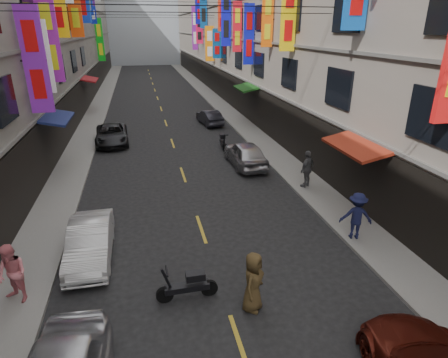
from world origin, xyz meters
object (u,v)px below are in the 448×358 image
car_left_far (112,135)px  car_right_far (209,117)px  scooter_far_right (223,142)px  pedestrian_rnear (356,216)px  pedestrian_rfar (307,169)px  car_left_mid (90,242)px  pedestrian_lfar (12,274)px  pedestrian_crossing (253,282)px  scooter_crossing (188,286)px  car_right_mid (245,154)px

car_left_far → car_right_far: 8.39m
scooter_far_right → pedestrian_rnear: size_ratio=1.01×
pedestrian_rnear → pedestrian_rfar: bearing=-73.2°
car_left_mid → pedestrian_lfar: (-1.82, -1.94, 0.38)m
car_left_mid → pedestrian_rfar: (9.65, 3.96, 0.40)m
pedestrian_crossing → pedestrian_rnear: bearing=-23.6°
scooter_crossing → car_right_mid: 11.58m
car_right_mid → pedestrian_crossing: bearing=73.5°
scooter_far_right → pedestrian_rfar: bearing=113.5°
scooter_far_right → car_right_far: size_ratio=0.50×
pedestrian_crossing → scooter_crossing: bearing=101.5°
pedestrian_crossing → pedestrian_lfar: bearing=112.5°
pedestrian_rfar → car_left_mid: bearing=-13.1°
car_right_mid → car_right_far: bearing=-90.8°
car_right_far → pedestrian_rfar: bearing=90.9°
pedestrian_lfar → pedestrian_crossing: (6.48, -1.64, -0.12)m
scooter_far_right → pedestrian_rnear: (2.28, -12.19, 0.57)m
pedestrian_rnear → car_left_far: bearing=-37.8°
scooter_far_right → pedestrian_rfar: (2.55, -7.33, 0.59)m
car_right_mid → pedestrian_rnear: pedestrian_rnear is taller
car_right_mid → pedestrian_crossing: (-2.97, -11.40, 0.18)m
car_right_mid → pedestrian_lfar: 13.59m
pedestrian_rnear → car_right_far: bearing=-64.1°
scooter_crossing → scooter_far_right: 14.67m
car_left_far → pedestrian_lfar: size_ratio=2.53×
scooter_crossing → pedestrian_rfar: bearing=-45.7°
car_left_far → car_right_mid: (7.65, -6.19, 0.08)m
car_left_mid → pedestrian_crossing: (4.67, -3.59, 0.25)m
car_right_far → pedestrian_rfar: (2.21, -13.90, 0.44)m
scooter_crossing → car_left_far: car_left_far is taller
car_left_far → car_left_mid: bearing=-92.8°
scooter_crossing → pedestrian_rnear: 6.72m
scooter_crossing → pedestrian_rnear: (6.42, 1.88, 0.57)m
scooter_far_right → car_right_mid: bearing=103.0°
pedestrian_lfar → pedestrian_crossing: size_ratio=1.00×
scooter_far_right → scooter_crossing: bearing=77.9°
car_left_far → pedestrian_rnear: bearing=-60.7°
scooter_crossing → car_right_mid: size_ratio=0.43×
car_right_far → pedestrian_lfar: bearing=56.8°
car_left_far → car_right_mid: size_ratio=1.08×
car_left_far → pedestrian_lfar: (-1.80, -15.95, 0.38)m
scooter_crossing → car_left_mid: (-2.96, 2.78, 0.19)m
pedestrian_lfar → pedestrian_rfar: bearing=63.9°
car_left_far → pedestrian_rnear: pedestrian_rnear is taller
car_left_mid → pedestrian_lfar: pedestrian_lfar is taller
pedestrian_rnear → scooter_crossing: bearing=36.3°
car_right_far → pedestrian_lfar: 21.87m
car_left_far → car_right_mid: car_right_mid is taller
car_left_mid → car_left_far: 14.00m
car_right_mid → pedestrian_lfar: bearing=44.0°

